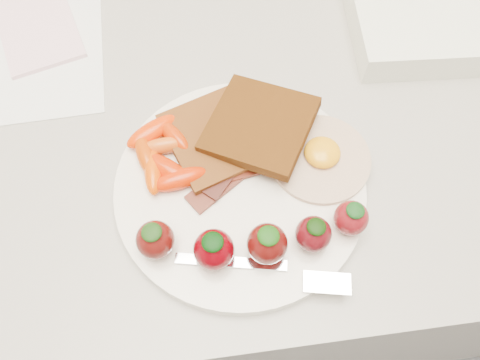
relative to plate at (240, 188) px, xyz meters
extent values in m
cube|color=gray|center=(-0.02, 0.13, -0.46)|extent=(2.00, 0.60, 0.90)
cylinder|color=white|center=(0.00, 0.00, 0.00)|extent=(0.27, 0.27, 0.02)
cube|color=#502B13|center=(-0.02, 0.06, 0.02)|extent=(0.14, 0.14, 0.01)
cube|color=#341D05|center=(0.03, 0.06, 0.03)|extent=(0.15, 0.14, 0.02)
cylinder|color=beige|center=(0.09, 0.02, 0.01)|extent=(0.14, 0.14, 0.01)
ellipsoid|color=orange|center=(0.09, 0.02, 0.02)|extent=(0.05, 0.05, 0.02)
cube|color=#3E130C|center=(-0.01, 0.01, 0.01)|extent=(0.10, 0.08, 0.00)
cube|color=#471608|center=(0.00, 0.02, 0.01)|extent=(0.10, 0.04, 0.00)
cube|color=black|center=(0.00, 0.03, 0.02)|extent=(0.09, 0.09, 0.00)
ellipsoid|color=#CD5111|center=(-0.08, 0.05, 0.02)|extent=(0.05, 0.02, 0.02)
ellipsoid|color=#BF2400|center=(-0.08, 0.02, 0.02)|extent=(0.06, 0.06, 0.02)
ellipsoid|color=#DF4600|center=(-0.09, 0.02, 0.02)|extent=(0.02, 0.06, 0.02)
ellipsoid|color=#C02C01|center=(-0.06, 0.06, 0.02)|extent=(0.04, 0.05, 0.02)
ellipsoid|color=red|center=(-0.09, 0.07, 0.02)|extent=(0.07, 0.05, 0.02)
ellipsoid|color=red|center=(-0.06, 0.01, 0.02)|extent=(0.07, 0.03, 0.02)
ellipsoid|color=#BD3B02|center=(-0.10, 0.04, 0.02)|extent=(0.03, 0.06, 0.02)
ellipsoid|color=#4C0C09|center=(-0.09, -0.06, 0.03)|extent=(0.04, 0.04, 0.04)
ellipsoid|color=black|center=(-0.09, -0.06, 0.05)|extent=(0.02, 0.02, 0.01)
ellipsoid|color=#560006|center=(-0.04, -0.08, 0.03)|extent=(0.04, 0.04, 0.04)
ellipsoid|color=black|center=(-0.04, -0.08, 0.05)|extent=(0.02, 0.02, 0.01)
ellipsoid|color=#480A08|center=(0.02, -0.08, 0.03)|extent=(0.04, 0.04, 0.04)
ellipsoid|color=#113E09|center=(0.02, -0.08, 0.05)|extent=(0.02, 0.02, 0.01)
ellipsoid|color=#4E090E|center=(0.06, -0.07, 0.03)|extent=(0.04, 0.04, 0.04)
ellipsoid|color=black|center=(0.06, -0.07, 0.05)|extent=(0.02, 0.02, 0.01)
ellipsoid|color=maroon|center=(0.10, -0.06, 0.03)|extent=(0.03, 0.03, 0.04)
ellipsoid|color=#0F370F|center=(0.10, -0.06, 0.05)|extent=(0.02, 0.02, 0.01)
cube|color=silver|center=(-0.02, -0.08, 0.01)|extent=(0.11, 0.03, 0.00)
cube|color=white|center=(0.07, -0.12, 0.01)|extent=(0.05, 0.03, 0.00)
cube|color=white|center=(-0.23, 0.23, -0.01)|extent=(0.17, 0.23, 0.00)
cube|color=#F4BFC9|center=(-0.23, 0.27, 0.00)|extent=(0.13, 0.16, 0.01)
cube|color=white|center=(0.31, 0.23, 0.01)|extent=(0.29, 0.23, 0.04)
camera|label=1|loc=(-0.03, -0.22, 0.46)|focal=35.00mm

